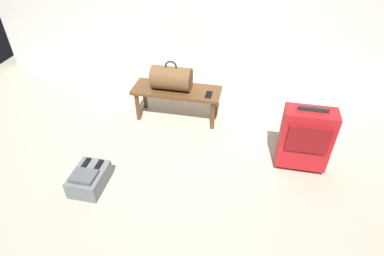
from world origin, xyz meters
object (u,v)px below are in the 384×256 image
(cell_phone, at_px, (209,95))
(duffel_bag_brown, at_px, (171,78))
(suitcase_upright_red, at_px, (305,138))
(bench, at_px, (177,93))
(backpack_grey, at_px, (89,179))

(cell_phone, bearing_deg, duffel_bag_brown, 172.84)
(duffel_bag_brown, distance_m, suitcase_upright_red, 1.55)
(cell_phone, distance_m, suitcase_upright_red, 1.12)
(bench, distance_m, suitcase_upright_red, 1.49)
(duffel_bag_brown, distance_m, cell_phone, 0.45)
(bench, height_order, cell_phone, cell_phone)
(duffel_bag_brown, bearing_deg, bench, 0.00)
(duffel_bag_brown, xyz_separation_m, cell_phone, (0.43, -0.05, -0.13))
(backpack_grey, bearing_deg, bench, 67.13)
(cell_phone, distance_m, backpack_grey, 1.51)
(suitcase_upright_red, bearing_deg, bench, 156.96)
(bench, xyz_separation_m, backpack_grey, (-0.52, -1.23, -0.23))
(cell_phone, relative_size, backpack_grey, 0.38)
(bench, bearing_deg, backpack_grey, -112.87)
(bench, relative_size, duffel_bag_brown, 2.27)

